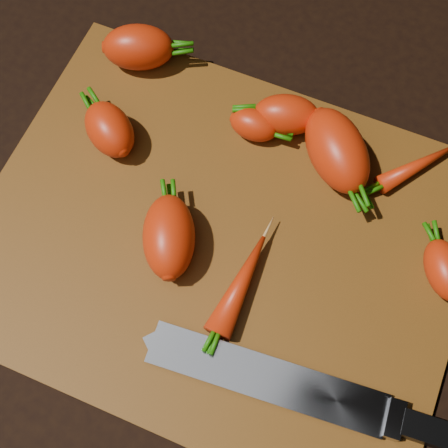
% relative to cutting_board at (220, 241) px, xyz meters
% --- Properties ---
extents(ground, '(2.00, 2.00, 0.01)m').
position_rel_cutting_board_xyz_m(ground, '(0.00, 0.00, -0.01)').
color(ground, black).
extents(cutting_board, '(0.50, 0.40, 0.01)m').
position_rel_cutting_board_xyz_m(cutting_board, '(0.00, 0.00, 0.00)').
color(cutting_board, brown).
rests_on(cutting_board, ground).
extents(carrot_0, '(0.09, 0.08, 0.05)m').
position_rel_cutting_board_xyz_m(carrot_0, '(-0.17, 0.17, 0.03)').
color(carrot_0, red).
rests_on(carrot_0, cutting_board).
extents(carrot_1, '(0.08, 0.08, 0.05)m').
position_rel_cutting_board_xyz_m(carrot_1, '(-0.16, 0.06, 0.03)').
color(carrot_1, red).
rests_on(carrot_1, cutting_board).
extents(carrot_2, '(0.11, 0.11, 0.06)m').
position_rel_cutting_board_xyz_m(carrot_2, '(0.08, 0.13, 0.04)').
color(carrot_2, red).
rests_on(carrot_2, cutting_board).
extents(carrot_3, '(0.08, 0.10, 0.05)m').
position_rel_cutting_board_xyz_m(carrot_3, '(-0.04, -0.03, 0.03)').
color(carrot_3, red).
rests_on(carrot_3, cutting_board).
extents(carrot_4, '(0.08, 0.06, 0.04)m').
position_rel_cutting_board_xyz_m(carrot_4, '(0.01, 0.15, 0.03)').
color(carrot_4, red).
rests_on(carrot_4, cutting_board).
extents(carrot_5, '(0.05, 0.04, 0.04)m').
position_rel_cutting_board_xyz_m(carrot_5, '(-0.02, 0.13, 0.02)').
color(carrot_5, red).
rests_on(carrot_5, cutting_board).
extents(carrot_6, '(0.07, 0.07, 0.04)m').
position_rel_cutting_board_xyz_m(carrot_6, '(0.22, 0.05, 0.03)').
color(carrot_6, red).
rests_on(carrot_6, cutting_board).
extents(carrot_7, '(0.08, 0.09, 0.02)m').
position_rel_cutting_board_xyz_m(carrot_7, '(0.16, 0.16, 0.02)').
color(carrot_7, red).
rests_on(carrot_7, cutting_board).
extents(carrot_8, '(0.03, 0.11, 0.03)m').
position_rel_cutting_board_xyz_m(carrot_8, '(0.04, -0.04, 0.02)').
color(carrot_8, red).
rests_on(carrot_8, cutting_board).
extents(knife, '(0.37, 0.06, 0.02)m').
position_rel_cutting_board_xyz_m(knife, '(0.12, -0.11, 0.02)').
color(knife, gray).
rests_on(knife, cutting_board).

